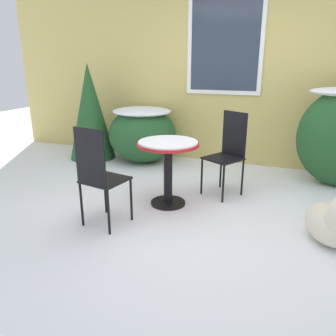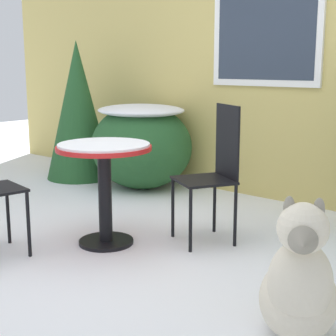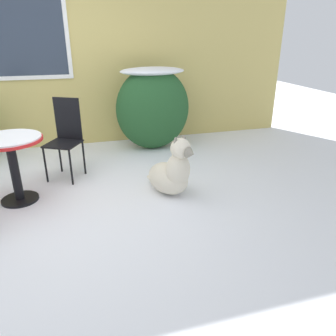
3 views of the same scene
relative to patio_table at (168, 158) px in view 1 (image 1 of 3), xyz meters
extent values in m
plane|color=white|center=(0.33, -0.30, -0.54)|extent=(16.00, 16.00, 0.00)
cube|color=tan|center=(0.33, 1.90, 1.15)|extent=(8.00, 0.06, 3.38)
cube|color=white|center=(0.16, 1.85, 1.28)|extent=(1.12, 0.04, 1.52)
cube|color=#2D3847|center=(0.16, 1.84, 1.28)|extent=(1.00, 0.01, 1.40)
ellipsoid|color=#235128|center=(-0.99, 1.40, -0.11)|extent=(1.08, 0.99, 0.87)
ellipsoid|color=white|center=(-0.99, 1.40, 0.26)|extent=(0.92, 0.84, 0.12)
cone|color=#235128|center=(-1.87, 1.31, 0.22)|extent=(0.74, 0.74, 1.52)
cylinder|color=black|center=(0.00, 0.00, -0.53)|extent=(0.39, 0.39, 0.03)
cylinder|color=black|center=(0.00, 0.00, -0.19)|extent=(0.09, 0.09, 0.65)
cylinder|color=red|center=(0.00, 0.00, 0.15)|extent=(0.67, 0.67, 0.03)
cylinder|color=white|center=(0.00, 0.00, 0.17)|extent=(0.64, 0.64, 0.02)
cube|color=black|center=(0.50, 0.49, -0.09)|extent=(0.51, 0.51, 0.02)
cube|color=black|center=(0.59, 0.65, 0.18)|extent=(0.31, 0.18, 0.52)
cylinder|color=black|center=(0.27, 0.42, -0.32)|extent=(0.02, 0.02, 0.45)
cylinder|color=black|center=(0.57, 0.26, -0.32)|extent=(0.02, 0.02, 0.45)
cylinder|color=black|center=(0.43, 0.72, -0.32)|extent=(0.02, 0.02, 0.45)
cylinder|color=black|center=(0.73, 0.56, -0.32)|extent=(0.02, 0.02, 0.45)
cube|color=black|center=(-0.39, -0.65, -0.09)|extent=(0.43, 0.43, 0.02)
cube|color=black|center=(-0.42, -0.82, 0.18)|extent=(0.34, 0.07, 0.52)
cylinder|color=black|center=(-0.20, -0.51, -0.32)|extent=(0.02, 0.02, 0.45)
cylinder|color=black|center=(-0.53, -0.45, -0.32)|extent=(0.02, 0.02, 0.45)
cylinder|color=black|center=(-0.25, -0.84, -0.32)|extent=(0.02, 0.02, 0.45)
cylinder|color=black|center=(-0.59, -0.79, -0.32)|extent=(0.02, 0.02, 0.45)
ellipsoid|color=beige|center=(1.62, -0.26, -0.37)|extent=(0.57, 0.64, 0.35)
ellipsoid|color=beige|center=(1.51, -0.03, -0.47)|extent=(0.18, 0.26, 0.07)
camera|label=1|loc=(1.25, -3.17, 0.99)|focal=35.00mm
camera|label=2|loc=(2.64, -2.37, 0.72)|focal=55.00mm
camera|label=3|loc=(0.68, -3.53, 1.17)|focal=35.00mm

